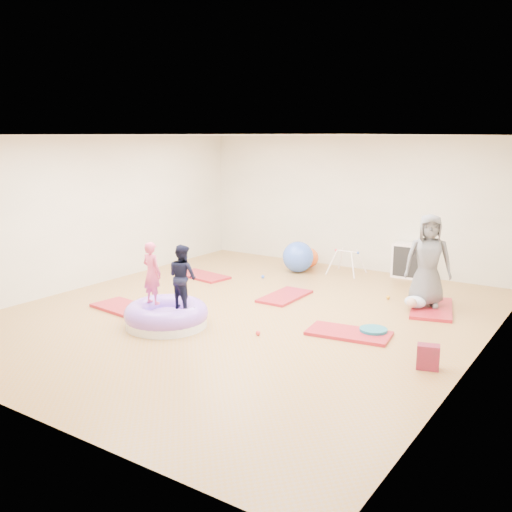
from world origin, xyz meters
The scene contains 19 objects.
room centered at (0.00, 0.00, 1.40)m, with size 7.01×8.01×2.81m.
gym_mat_front_left centered at (-1.77, -0.88, 0.03)m, with size 1.21×0.60×0.05m, color #B01B35.
gym_mat_mid_left centered at (-2.13, 1.55, 0.02)m, with size 1.11×0.55×0.05m, color #B01B35.
gym_mat_center_back centered at (0.02, 1.18, 0.02)m, with size 1.10×0.55×0.05m, color #B01B35.
gym_mat_right centered at (1.78, 0.03, 0.02)m, with size 1.17×0.58×0.05m, color #B01B35.
gym_mat_rear_right centered at (2.40, 1.89, 0.03)m, with size 1.28×0.64×0.05m, color #B01B35.
inflatable_cushion centered at (-0.67, -1.11, 0.15)m, with size 1.25×1.25×0.39m.
child_pink centered at (-0.92, -1.13, 0.83)m, with size 0.34×0.23×0.94m, color #E24A72.
child_navy centered at (-0.38, -1.06, 0.84)m, with size 0.46×0.36×0.95m, color black.
adult_caregiver centered at (2.28, 1.92, 0.81)m, with size 0.74×0.48×1.51m, color #55565B.
infant centered at (2.18, 1.64, 0.16)m, with size 0.35×0.35×0.20m.
ball_pit_balls centered at (-0.11, -0.02, 0.03)m, with size 2.69×3.64×0.07m.
exercise_ball_blue centered at (-0.75, 2.99, 0.32)m, with size 0.64×0.64×0.64m, color blue.
exercise_ball_orange centered at (-0.77, 3.50, 0.21)m, with size 0.43×0.43×0.43m, color #ED571C.
infant_play_gym centered at (0.21, 3.32, 0.34)m, with size 0.66×0.62×0.50m.
cube_shelf centered at (1.37, 3.79, 0.35)m, with size 0.70×0.34×0.70m.
balance_disc centered at (2.06, 0.25, 0.04)m, with size 0.40×0.40×0.09m, color #17697F.
backpack centered at (3.09, -0.55, 0.15)m, with size 0.27×0.16×0.31m, color #BD0C36.
yellow_toy centered at (-1.55, -0.47, 0.02)m, with size 0.22×0.22×0.03m, color orange.
Camera 1 is at (4.98, -7.14, 2.79)m, focal length 40.00 mm.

